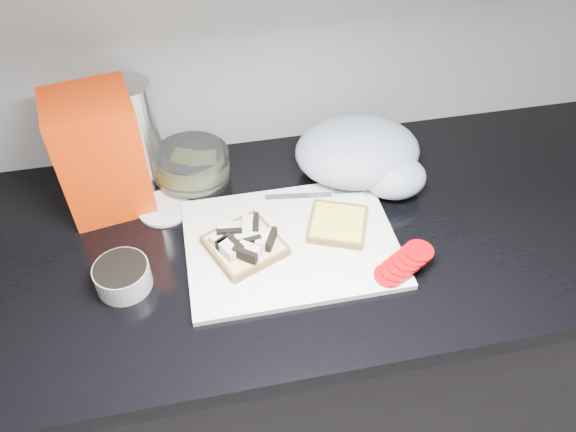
# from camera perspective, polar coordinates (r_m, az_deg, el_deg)

# --- Properties ---
(base_cabinet) EXTENTS (3.50, 0.60, 0.86)m
(base_cabinet) POSITION_cam_1_polar(r_m,az_deg,el_deg) (1.48, -4.26, -14.76)
(base_cabinet) COLOR black
(base_cabinet) RESTS_ON ground
(countertop) EXTENTS (3.50, 0.64, 0.04)m
(countertop) POSITION_cam_1_polar(r_m,az_deg,el_deg) (1.11, -5.48, -3.03)
(countertop) COLOR black
(countertop) RESTS_ON base_cabinet
(cutting_board) EXTENTS (0.40, 0.30, 0.01)m
(cutting_board) POSITION_cam_1_polar(r_m,az_deg,el_deg) (1.08, 0.32, -2.76)
(cutting_board) COLOR white
(cutting_board) RESTS_ON countertop
(bread_left) EXTENTS (0.17, 0.17, 0.04)m
(bread_left) POSITION_cam_1_polar(r_m,az_deg,el_deg) (1.06, -4.49, -2.81)
(bread_left) COLOR beige
(bread_left) RESTS_ON cutting_board
(bread_right) EXTENTS (0.15, 0.15, 0.02)m
(bread_right) POSITION_cam_1_polar(r_m,az_deg,el_deg) (1.10, 5.06, -0.83)
(bread_right) COLOR beige
(bread_right) RESTS_ON cutting_board
(tomato_slices) EXTENTS (0.13, 0.10, 0.03)m
(tomato_slices) POSITION_cam_1_polar(r_m,az_deg,el_deg) (1.04, 11.69, -4.72)
(tomato_slices) COLOR #AE0409
(tomato_slices) RESTS_ON cutting_board
(knife) EXTENTS (0.20, 0.04, 0.01)m
(knife) POSITION_cam_1_polar(r_m,az_deg,el_deg) (1.17, 4.02, 2.22)
(knife) COLOR silver
(knife) RESTS_ON cutting_board
(seed_tub) EXTENTS (0.10, 0.10, 0.05)m
(seed_tub) POSITION_cam_1_polar(r_m,az_deg,el_deg) (1.04, -16.47, -5.80)
(seed_tub) COLOR #999E9E
(seed_tub) RESTS_ON countertop
(tub_lid) EXTENTS (0.11, 0.11, 0.01)m
(tub_lid) POSITION_cam_1_polar(r_m,az_deg,el_deg) (1.18, -12.45, 0.78)
(tub_lid) COLOR silver
(tub_lid) RESTS_ON countertop
(glass_bowl) EXTENTS (0.16, 0.16, 0.07)m
(glass_bowl) POSITION_cam_1_polar(r_m,az_deg,el_deg) (1.22, -9.73, 5.00)
(glass_bowl) COLOR silver
(glass_bowl) RESTS_ON countertop
(bread_bag) EXTENTS (0.18, 0.17, 0.25)m
(bread_bag) POSITION_cam_1_polar(r_m,az_deg,el_deg) (1.15, -18.57, 6.02)
(bread_bag) COLOR #E93103
(bread_bag) RESTS_ON countertop
(steel_canister) EXTENTS (0.10, 0.10, 0.23)m
(steel_canister) POSITION_cam_1_polar(r_m,az_deg,el_deg) (1.20, -15.22, 8.13)
(steel_canister) COLOR #B6B7BC
(steel_canister) RESTS_ON countertop
(grocery_bag) EXTENTS (0.28, 0.25, 0.12)m
(grocery_bag) POSITION_cam_1_polar(r_m,az_deg,el_deg) (1.21, 7.60, 6.18)
(grocery_bag) COLOR #9FADC4
(grocery_bag) RESTS_ON countertop
(whole_tomatoes) EXTENTS (0.06, 0.06, 0.06)m
(whole_tomatoes) POSITION_cam_1_polar(r_m,az_deg,el_deg) (1.19, 8.78, 3.84)
(whole_tomatoes) COLOR #AE0409
(whole_tomatoes) RESTS_ON countertop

